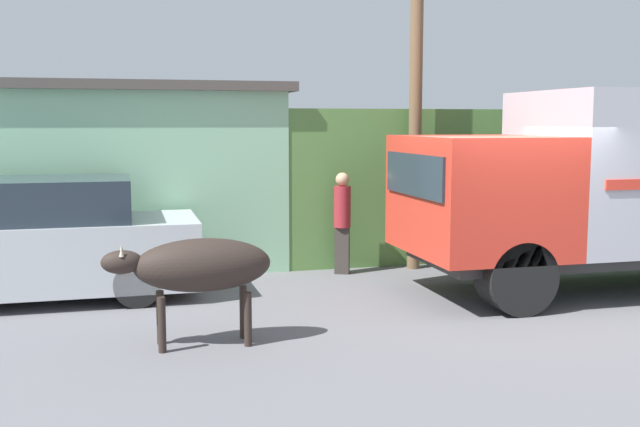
# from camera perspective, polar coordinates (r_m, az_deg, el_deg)

# --- Properties ---
(ground_plane) EXTENTS (60.00, 60.00, 0.00)m
(ground_plane) POSITION_cam_1_polar(r_m,az_deg,el_deg) (10.70, 14.24, -7.12)
(ground_plane) COLOR slate
(hillside_embankment) EXTENTS (32.00, 5.07, 2.80)m
(hillside_embankment) POSITION_cam_1_polar(r_m,az_deg,el_deg) (15.84, 4.03, 2.74)
(hillside_embankment) COLOR #568442
(hillside_embankment) RESTS_ON ground_plane
(building_backdrop) EXTENTS (6.49, 2.70, 3.24)m
(building_backdrop) POSITION_cam_1_polar(r_m,az_deg,el_deg) (13.65, -16.30, 2.78)
(building_backdrop) COLOR #8CC69E
(building_backdrop) RESTS_ON ground_plane
(cargo_truck) EXTENTS (6.66, 2.45, 3.02)m
(cargo_truck) POSITION_cam_1_polar(r_m,az_deg,el_deg) (12.35, 22.53, 2.30)
(cargo_truck) COLOR #2D2D2D
(cargo_truck) RESTS_ON ground_plane
(brown_cow) EXTENTS (1.91, 0.62, 1.25)m
(brown_cow) POSITION_cam_1_polar(r_m,az_deg,el_deg) (8.68, -9.21, -4.01)
(brown_cow) COLOR #2D231E
(brown_cow) RESTS_ON ground_plane
(parked_suv) EXTENTS (4.73, 1.84, 1.77)m
(parked_suv) POSITION_cam_1_polar(r_m,az_deg,el_deg) (11.52, -21.07, -2.07)
(parked_suv) COLOR silver
(parked_suv) RESTS_ON ground_plane
(pedestrian_on_hill) EXTENTS (0.38, 0.38, 1.72)m
(pedestrian_on_hill) POSITION_cam_1_polar(r_m,az_deg,el_deg) (12.63, 1.70, -0.26)
(pedestrian_on_hill) COLOR #38332D
(pedestrian_on_hill) RESTS_ON ground_plane
(utility_pole) EXTENTS (0.90, 0.22, 6.26)m
(utility_pole) POSITION_cam_1_polar(r_m,az_deg,el_deg) (13.12, 7.32, 9.91)
(utility_pole) COLOR brown
(utility_pole) RESTS_ON ground_plane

